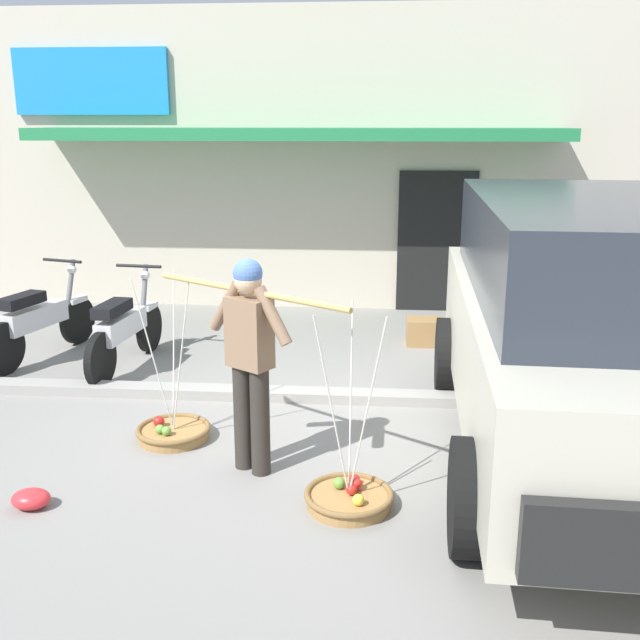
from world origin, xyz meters
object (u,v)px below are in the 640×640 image
(parked_truck, at_px, (585,324))
(wooden_crate, at_px, (425,332))
(fruit_basket_left_side, at_px, (173,431))
(fruit_basket_right_side, at_px, (349,497))
(plastic_litter_bag, at_px, (31,499))
(motorcycle_second_in_row, at_px, (124,329))
(motorcycle_nearest_shop, at_px, (39,321))
(fruit_vendor, at_px, (250,352))

(parked_truck, xyz_separation_m, wooden_crate, (-1.04, 3.07, -0.97))
(fruit_basket_left_side, relative_size, fruit_basket_right_side, 1.00)
(fruit_basket_right_side, bearing_deg, plastic_litter_bag, -174.70)
(motorcycle_second_in_row, distance_m, plastic_litter_bag, 3.08)
(motorcycle_second_in_row, bearing_deg, motorcycle_nearest_shop, 166.42)
(fruit_basket_left_side, xyz_separation_m, wooden_crate, (2.32, 3.01, 0.09))
(fruit_vendor, xyz_separation_m, motorcycle_second_in_row, (-1.82, 2.31, -0.53))
(motorcycle_nearest_shop, relative_size, wooden_crate, 4.03)
(motorcycle_nearest_shop, bearing_deg, plastic_litter_bag, -66.41)
(fruit_basket_left_side, xyz_separation_m, motorcycle_second_in_row, (-1.04, 1.80, 0.38))
(fruit_basket_right_side, bearing_deg, fruit_vendor, 146.96)
(fruit_basket_left_side, distance_m, wooden_crate, 3.80)
(motorcycle_nearest_shop, xyz_separation_m, wooden_crate, (4.45, 0.94, -0.29))
(fruit_basket_right_side, relative_size, wooden_crate, 3.30)
(motorcycle_nearest_shop, height_order, parked_truck, parked_truck)
(fruit_basket_left_side, bearing_deg, motorcycle_second_in_row, 119.89)
(fruit_basket_right_side, relative_size, plastic_litter_bag, 5.18)
(parked_truck, bearing_deg, fruit_basket_right_side, -151.91)
(fruit_basket_left_side, xyz_separation_m, parked_truck, (3.37, -0.06, 1.06))
(fruit_basket_left_side, relative_size, motorcycle_nearest_shop, 0.82)
(fruit_vendor, distance_m, fruit_basket_left_side, 1.30)
(fruit_vendor, xyz_separation_m, plastic_litter_bag, (-1.47, -0.72, -0.91))
(motorcycle_nearest_shop, distance_m, plastic_litter_bag, 3.62)
(plastic_litter_bag, bearing_deg, fruit_vendor, 26.03)
(fruit_basket_right_side, distance_m, motorcycle_second_in_row, 3.86)
(fruit_vendor, xyz_separation_m, motorcycle_nearest_shop, (-2.91, 2.58, -0.53))
(fruit_vendor, distance_m, parked_truck, 2.62)
(fruit_vendor, relative_size, parked_truck, 0.35)
(motorcycle_nearest_shop, relative_size, motorcycle_second_in_row, 0.98)
(fruit_basket_left_side, xyz_separation_m, fruit_basket_right_side, (1.57, -1.02, 0.00))
(fruit_vendor, bearing_deg, motorcycle_second_in_row, 128.24)
(fruit_vendor, relative_size, motorcycle_second_in_row, 0.93)
(motorcycle_nearest_shop, xyz_separation_m, motorcycle_second_in_row, (1.09, -0.26, 0.00))
(fruit_basket_left_side, bearing_deg, motorcycle_nearest_shop, 135.83)
(parked_truck, bearing_deg, motorcycle_nearest_shop, 158.83)
(parked_truck, bearing_deg, fruit_vendor, -170.14)
(fruit_vendor, xyz_separation_m, wooden_crate, (1.54, 3.52, -0.82))
(fruit_basket_right_side, height_order, motorcycle_nearest_shop, fruit_basket_right_side)
(fruit_basket_right_side, bearing_deg, wooden_crate, 79.42)
(motorcycle_second_in_row, height_order, plastic_litter_bag, motorcycle_second_in_row)
(plastic_litter_bag, bearing_deg, motorcycle_nearest_shop, 113.59)
(plastic_litter_bag, relative_size, wooden_crate, 0.64)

